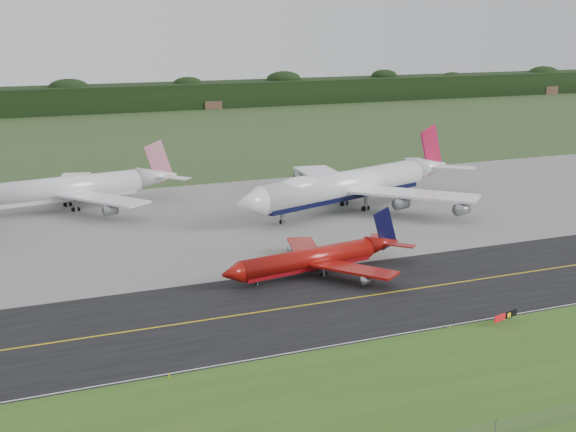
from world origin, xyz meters
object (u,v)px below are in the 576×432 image
(jet_star_tail, at_px, (70,189))
(jet_ba_747, at_px, (351,184))
(jet_red_737, at_px, (317,258))
(taxiway_sign, at_px, (506,316))

(jet_star_tail, bearing_deg, jet_ba_747, -23.22)
(jet_red_737, distance_m, jet_star_tail, 72.32)
(jet_ba_747, height_order, jet_star_tail, jet_ba_747)
(jet_star_tail, bearing_deg, jet_red_737, -64.29)
(jet_red_737, xyz_separation_m, taxiway_sign, (14.70, -31.58, -1.52))
(jet_ba_747, bearing_deg, jet_red_737, -124.13)
(jet_ba_747, relative_size, jet_star_tail, 1.23)
(jet_red_737, distance_m, taxiway_sign, 34.87)
(jet_ba_747, distance_m, jet_star_tail, 63.67)
(jet_red_737, height_order, jet_star_tail, jet_star_tail)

